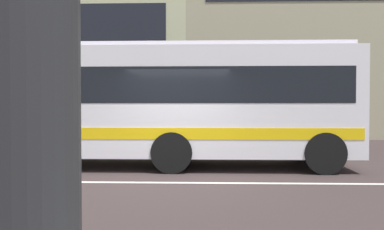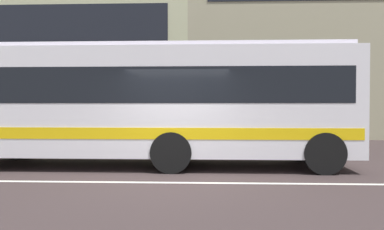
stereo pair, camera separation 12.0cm
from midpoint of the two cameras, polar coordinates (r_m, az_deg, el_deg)
The scene contains 3 objects.
ground_plane at distance 8.74m, azimuth -2.96°, elevation -9.45°, with size 160.00×160.00×0.00m, color #3B2F2F.
lane_centre_line at distance 8.74m, azimuth -2.96°, elevation -9.43°, with size 60.00×0.16×0.01m, color silver.
transit_bus at distance 11.05m, azimuth -5.95°, elevation 2.02°, with size 10.61×2.68×3.21m.
Camera 1 is at (0.68, -8.56, 1.65)m, focal length 38.14 mm.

